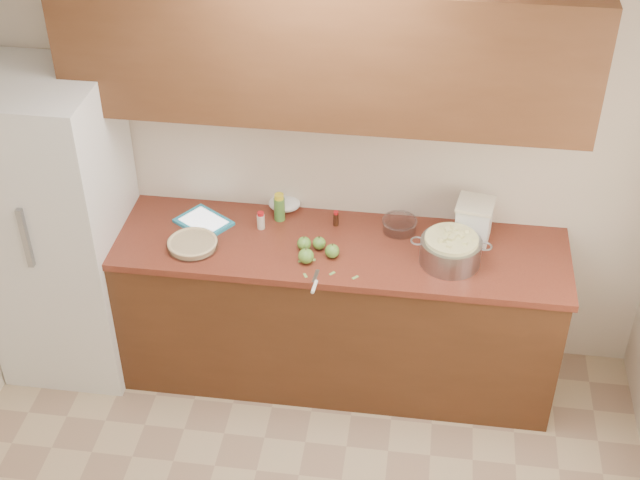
# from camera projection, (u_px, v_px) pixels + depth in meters

# --- Properties ---
(room_shell) EXTENTS (3.60, 3.60, 3.60)m
(room_shell) POSITION_uv_depth(u_px,v_px,m) (266.00, 394.00, 3.34)
(room_shell) COLOR tan
(room_shell) RESTS_ON ground
(counter_run) EXTENTS (2.64, 0.68, 0.92)m
(counter_run) POSITION_uv_depth(u_px,v_px,m) (320.00, 309.00, 5.01)
(counter_run) COLOR #4D2915
(counter_run) RESTS_ON ground
(upper_cabinets) EXTENTS (2.60, 0.34, 0.70)m
(upper_cabinets) POSITION_uv_depth(u_px,v_px,m) (324.00, 51.00, 4.25)
(upper_cabinets) COLOR #56311A
(upper_cabinets) RESTS_ON room_shell
(fridge) EXTENTS (0.70, 0.70, 1.80)m
(fridge) POSITION_uv_depth(u_px,v_px,m) (59.00, 229.00, 4.88)
(fridge) COLOR silver
(fridge) RESTS_ON ground
(pie) EXTENTS (0.27, 0.27, 0.04)m
(pie) POSITION_uv_depth(u_px,v_px,m) (193.00, 244.00, 4.70)
(pie) COLOR silver
(pie) RESTS_ON counter_run
(colander) EXTENTS (0.42, 0.31, 0.16)m
(colander) POSITION_uv_depth(u_px,v_px,m) (450.00, 250.00, 4.57)
(colander) COLOR gray
(colander) RESTS_ON counter_run
(flour_canister) EXTENTS (0.22, 0.22, 0.23)m
(flour_canister) POSITION_uv_depth(u_px,v_px,m) (474.00, 221.00, 4.70)
(flour_canister) COLOR silver
(flour_canister) RESTS_ON counter_run
(tablet) EXTENTS (0.35, 0.33, 0.02)m
(tablet) POSITION_uv_depth(u_px,v_px,m) (204.00, 222.00, 4.88)
(tablet) COLOR #2796BB
(tablet) RESTS_ON counter_run
(paring_knife) EXTENTS (0.03, 0.20, 0.02)m
(paring_knife) POSITION_uv_depth(u_px,v_px,m) (315.00, 285.00, 4.44)
(paring_knife) COLOR gray
(paring_knife) RESTS_ON counter_run
(lemon_bottle) EXTENTS (0.06, 0.06, 0.16)m
(lemon_bottle) POSITION_uv_depth(u_px,v_px,m) (279.00, 207.00, 4.88)
(lemon_bottle) COLOR #4C8C38
(lemon_bottle) RESTS_ON counter_run
(cinnamon_shaker) EXTENTS (0.04, 0.04, 0.10)m
(cinnamon_shaker) POSITION_uv_depth(u_px,v_px,m) (261.00, 221.00, 4.83)
(cinnamon_shaker) COLOR beige
(cinnamon_shaker) RESTS_ON counter_run
(vanilla_bottle) EXTENTS (0.03, 0.03, 0.09)m
(vanilla_bottle) POSITION_uv_depth(u_px,v_px,m) (336.00, 219.00, 4.85)
(vanilla_bottle) COLOR black
(vanilla_bottle) RESTS_ON counter_run
(mixing_bowl) EXTENTS (0.19, 0.19, 0.07)m
(mixing_bowl) POSITION_uv_depth(u_px,v_px,m) (399.00, 225.00, 4.81)
(mixing_bowl) COLOR silver
(mixing_bowl) RESTS_ON counter_run
(paper_towel) EXTENTS (0.19, 0.16, 0.07)m
(paper_towel) POSITION_uv_depth(u_px,v_px,m) (284.00, 204.00, 4.98)
(paper_towel) COLOR white
(paper_towel) RESTS_ON counter_run
(apple_left) EXTENTS (0.08, 0.08, 0.09)m
(apple_left) POSITION_uv_depth(u_px,v_px,m) (304.00, 244.00, 4.68)
(apple_left) COLOR #588D31
(apple_left) RESTS_ON counter_run
(apple_center) EXTENTS (0.07, 0.07, 0.08)m
(apple_center) POSITION_uv_depth(u_px,v_px,m) (319.00, 243.00, 4.68)
(apple_center) COLOR #588D31
(apple_center) RESTS_ON counter_run
(apple_front) EXTENTS (0.08, 0.08, 0.09)m
(apple_front) POSITION_uv_depth(u_px,v_px,m) (306.00, 256.00, 4.58)
(apple_front) COLOR #588D31
(apple_front) RESTS_ON counter_run
(apple_extra) EXTENTS (0.08, 0.08, 0.09)m
(apple_extra) POSITION_uv_depth(u_px,v_px,m) (332.00, 251.00, 4.62)
(apple_extra) COLOR #588D31
(apple_extra) RESTS_ON counter_run
(peel_a) EXTENTS (0.04, 0.04, 0.00)m
(peel_a) POSITION_uv_depth(u_px,v_px,m) (355.00, 277.00, 4.50)
(peel_a) COLOR #79AB53
(peel_a) RESTS_ON counter_run
(peel_b) EXTENTS (0.04, 0.02, 0.00)m
(peel_b) POSITION_uv_depth(u_px,v_px,m) (311.00, 260.00, 4.62)
(peel_b) COLOR #79AB53
(peel_b) RESTS_ON counter_run
(peel_c) EXTENTS (0.03, 0.04, 0.00)m
(peel_c) POSITION_uv_depth(u_px,v_px,m) (305.00, 275.00, 4.52)
(peel_c) COLOR #79AB53
(peel_c) RESTS_ON counter_run
(peel_d) EXTENTS (0.03, 0.03, 0.00)m
(peel_d) POSITION_uv_depth(u_px,v_px,m) (332.00, 273.00, 4.53)
(peel_d) COLOR #79AB53
(peel_d) RESTS_ON counter_run
(peel_e) EXTENTS (0.04, 0.03, 0.00)m
(peel_e) POSITION_uv_depth(u_px,v_px,m) (302.00, 261.00, 4.61)
(peel_e) COLOR #79AB53
(peel_e) RESTS_ON counter_run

